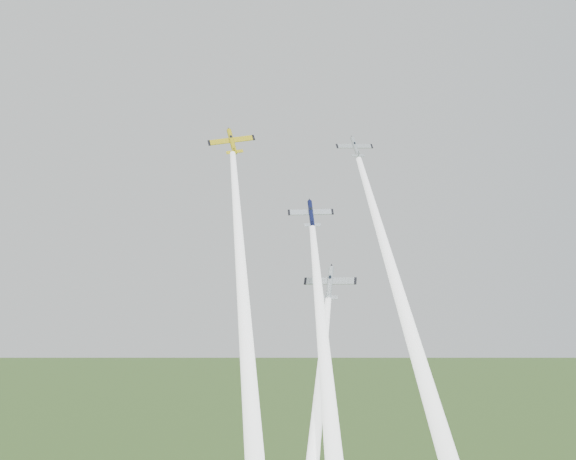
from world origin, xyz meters
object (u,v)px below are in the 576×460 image
object	(u,v)px
plane_navy	(311,214)
plane_yellow	(232,141)
plane_silver_right	(355,147)
plane_silver_low	(330,283)

from	to	relation	value
plane_navy	plane_yellow	bearing A→B (deg)	158.06
plane_yellow	plane_navy	world-z (taller)	plane_yellow
plane_navy	plane_silver_right	size ratio (longest dim) A/B	1.14
plane_navy	plane_silver_low	world-z (taller)	plane_navy
plane_yellow	plane_silver_right	size ratio (longest dim) A/B	1.23
plane_yellow	plane_silver_low	world-z (taller)	plane_yellow
plane_navy	plane_silver_right	distance (m)	15.98
plane_silver_right	plane_navy	bearing A→B (deg)	-152.25
plane_yellow	plane_silver_right	bearing A→B (deg)	-3.66
plane_yellow	plane_silver_right	distance (m)	21.35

